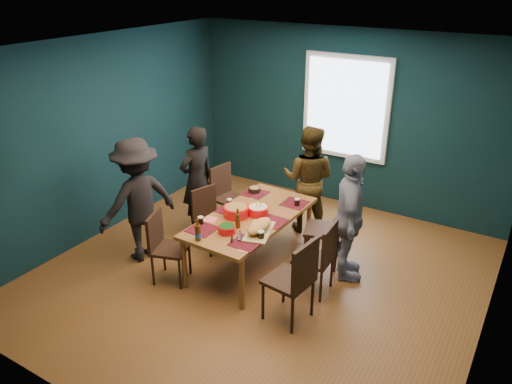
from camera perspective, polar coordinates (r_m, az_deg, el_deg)
room at (r=5.79m, az=1.92°, el=3.15°), size 5.01×5.01×2.71m
dining_table at (r=6.13m, az=-0.58°, el=-3.28°), size 0.96×1.83×0.69m
chair_left_far at (r=7.15m, az=-3.48°, el=0.06°), size 0.47×0.47×0.90m
chair_left_mid at (r=6.62m, az=-5.46°, el=-2.48°), size 0.48×0.48×0.83m
chair_left_near at (r=6.00m, az=-10.56°, el=-5.64°), size 0.50×0.50×0.87m
chair_right_far at (r=6.24m, az=8.55°, el=-3.58°), size 0.55×0.55×0.97m
chair_right_mid at (r=5.70m, az=7.40°, el=-7.01°), size 0.42×0.42×0.89m
chair_right_near at (r=5.21m, az=4.60°, el=-9.51°), size 0.49×0.49×0.98m
person_far_left at (r=6.97m, az=-6.75°, el=1.42°), size 0.48×0.63×1.53m
person_back at (r=6.96m, az=6.01°, el=1.46°), size 0.84×0.71×1.54m
person_right at (r=5.92m, az=10.64°, el=-2.99°), size 0.73×1.00×1.58m
person_near_left at (r=6.39m, az=-13.36°, el=-0.92°), size 0.88×1.17×1.61m
bowl_salad at (r=6.07m, az=-2.28°, el=-2.17°), size 0.31×0.31×0.13m
bowl_dumpling at (r=6.11m, az=0.25°, el=-2.08°), size 0.26×0.26×0.24m
bowl_herbs at (r=5.72m, az=-3.34°, el=-4.22°), size 0.20×0.20×0.09m
cutting_board at (r=5.70m, az=0.35°, el=-4.07°), size 0.40×0.68×0.15m
small_bowl at (r=6.72m, az=-0.18°, el=0.28°), size 0.16×0.16×0.07m
beer_bottle_a at (r=5.57m, az=-6.66°, el=-4.64°), size 0.07×0.07×0.26m
beer_bottle_b at (r=5.80m, az=-2.10°, el=-3.24°), size 0.06×0.06×0.24m
cola_glass_a at (r=5.92m, az=-6.35°, el=-3.20°), size 0.07×0.07×0.09m
cola_glass_b at (r=5.56m, az=0.57°, el=-4.93°), size 0.08×0.08×0.10m
cola_glass_c at (r=6.35m, az=4.72°, el=-1.12°), size 0.07×0.07×0.10m
cola_glass_d at (r=6.33m, az=-3.04°, el=-1.18°), size 0.07×0.07×0.10m
napkin_a at (r=5.97m, az=2.18°, el=-3.35°), size 0.20×0.20×0.00m
napkin_b at (r=6.03m, az=-5.24°, el=-3.14°), size 0.18×0.18×0.00m
napkin_c at (r=5.40m, az=-1.35°, el=-6.60°), size 0.14×0.14×0.00m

